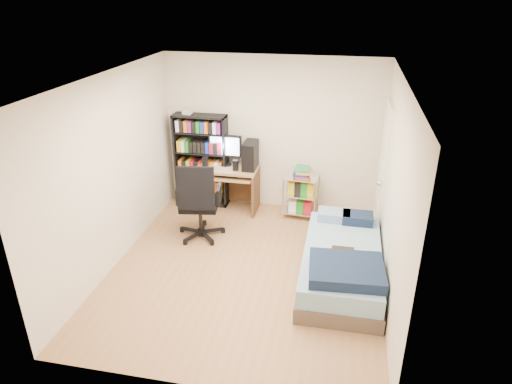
% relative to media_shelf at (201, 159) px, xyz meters
% --- Properties ---
extents(room, '(3.58, 4.08, 2.58)m').
position_rel_media_shelf_xyz_m(room, '(1.16, -1.84, 0.45)').
color(room, '#A27651').
rests_on(room, ground).
extents(media_shelf, '(0.87, 0.29, 1.61)m').
position_rel_media_shelf_xyz_m(media_shelf, '(0.00, 0.00, 0.00)').
color(media_shelf, black).
rests_on(media_shelf, room).
extents(computer_desk, '(1.00, 0.58, 1.25)m').
position_rel_media_shelf_xyz_m(computer_desk, '(0.58, -0.10, -0.12)').
color(computer_desk, tan).
rests_on(computer_desk, room).
extents(office_chair, '(0.81, 0.81, 1.19)m').
position_rel_media_shelf_xyz_m(office_chair, '(0.32, -1.16, -0.42)').
color(office_chair, black).
rests_on(office_chair, room).
extents(wire_cart, '(0.56, 0.43, 0.86)m').
position_rel_media_shelf_xyz_m(wire_cart, '(1.70, -0.18, -0.24)').
color(wire_cart, silver).
rests_on(wire_cart, room).
extents(bed, '(0.99, 1.98, 0.56)m').
position_rel_media_shelf_xyz_m(bed, '(2.40, -1.84, -0.55)').
color(bed, brown).
rests_on(bed, room).
extents(door, '(0.12, 0.80, 2.00)m').
position_rel_media_shelf_xyz_m(door, '(2.89, -0.49, 0.20)').
color(door, white).
rests_on(door, room).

